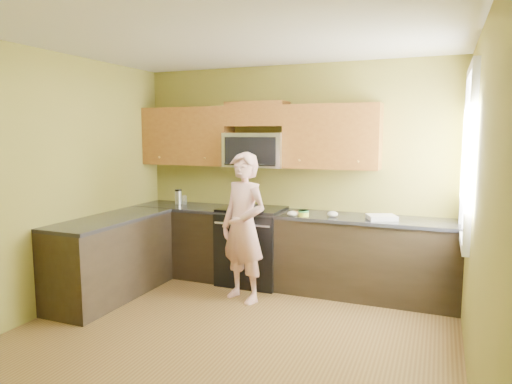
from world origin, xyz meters
The scene contains 25 objects.
floor centered at (0.00, 0.00, 0.00)m, with size 4.00×4.00×0.00m, color brown.
ceiling centered at (0.00, 0.00, 2.70)m, with size 4.00×4.00×0.00m, color white.
wall_back centered at (0.00, 2.00, 1.35)m, with size 4.00×4.00×0.00m, color olive.
wall_front centered at (0.00, -2.00, 1.35)m, with size 4.00×4.00×0.00m, color olive.
wall_left centered at (-2.00, 0.00, 1.35)m, with size 4.00×4.00×0.00m, color olive.
wall_right centered at (2.00, 0.00, 1.35)m, with size 4.00×4.00×0.00m, color olive.
cabinet_back_run centered at (0.00, 1.70, 0.44)m, with size 4.00×0.60×0.88m, color black.
cabinet_left_run centered at (-1.70, 0.60, 0.44)m, with size 0.60×1.60×0.88m, color black.
countertop_back centered at (0.00, 1.69, 0.90)m, with size 4.00×0.62×0.04m, color black.
countertop_left centered at (-1.69, 0.60, 0.90)m, with size 0.62×1.60×0.04m, color black.
stove centered at (-0.40, 1.68, 0.47)m, with size 0.76×0.65×0.95m, color black, non-canonical shape.
microwave centered at (-0.40, 1.80, 1.45)m, with size 0.76×0.40×0.42m, color silver, non-canonical shape.
upper_cab_left centered at (-1.39, 1.83, 1.45)m, with size 1.22×0.33×0.75m, color brown, non-canonical shape.
upper_cab_right centered at (0.54, 1.83, 1.45)m, with size 1.12×0.33×0.75m, color brown, non-canonical shape.
upper_cab_over_mw centered at (-0.40, 1.83, 2.10)m, with size 0.76×0.33×0.30m, color brown.
window centered at (1.98, 1.20, 1.65)m, with size 0.06×1.06×1.66m, color white, non-canonical shape.
woman centered at (-0.26, 1.08, 0.83)m, with size 0.61×0.40×1.66m, color #EA7C75.
frying_pan centered at (-0.31, 1.46, 0.95)m, with size 0.28×0.48×0.06m, color black, non-canonical shape.
butter_tub centered at (0.31, 1.50, 0.92)m, with size 0.12×0.12×0.09m, color #F1F741, non-canonical shape.
toast_slice centered at (0.14, 1.68, 0.93)m, with size 0.11×0.11×0.01m, color #B27F47.
napkin_a centered at (0.18, 1.45, 0.95)m, with size 0.11×0.12×0.06m, color silver.
napkin_b centered at (0.63, 1.58, 0.95)m, with size 0.12×0.13×0.07m, color silver.
dish_towel centered at (1.16, 1.63, 0.95)m, with size 0.30×0.24×0.05m, color white.
travel_mug centered at (-1.52, 1.77, 0.92)m, with size 0.09×0.09×0.20m, color silver, non-canonical shape.
glass_b centered at (-1.43, 1.78, 0.98)m, with size 0.07×0.07×0.12m, color silver.
Camera 1 is at (1.74, -3.51, 1.86)m, focal length 32.25 mm.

